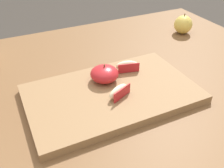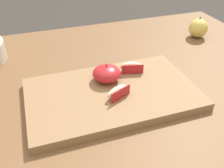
# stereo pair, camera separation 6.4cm
# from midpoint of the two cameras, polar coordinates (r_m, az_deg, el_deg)

# --- Properties ---
(dining_table) EXTENTS (1.30, 0.89, 0.76)m
(dining_table) POSITION_cam_midpoint_polar(r_m,az_deg,el_deg) (0.76, -6.31, -7.38)
(dining_table) COLOR brown
(dining_table) RESTS_ON ground_plane
(cutting_board) EXTENTS (0.43, 0.26, 0.02)m
(cutting_board) POSITION_cam_midpoint_polar(r_m,az_deg,el_deg) (0.65, -2.78, -2.31)
(cutting_board) COLOR olive
(cutting_board) RESTS_ON dining_table
(apple_half_skin_up) EXTENTS (0.08, 0.08, 0.05)m
(apple_half_skin_up) POSITION_cam_midpoint_polar(r_m,az_deg,el_deg) (0.68, -4.39, 2.19)
(apple_half_skin_up) COLOR #B21E23
(apple_half_skin_up) RESTS_ON cutting_board
(apple_wedge_back) EXTENTS (0.07, 0.05, 0.03)m
(apple_wedge_back) POSITION_cam_midpoint_polar(r_m,az_deg,el_deg) (0.62, -1.41, -1.76)
(apple_wedge_back) COLOR beige
(apple_wedge_back) RESTS_ON cutting_board
(apple_wedge_left) EXTENTS (0.07, 0.04, 0.03)m
(apple_wedge_left) POSITION_cam_midpoint_polar(r_m,az_deg,el_deg) (0.72, 0.86, 4.06)
(apple_wedge_left) COLOR beige
(apple_wedge_left) RESTS_ON cutting_board
(whole_apple_golden) EXTENTS (0.07, 0.07, 0.08)m
(whole_apple_golden) POSITION_cam_midpoint_polar(r_m,az_deg,el_deg) (1.04, 13.87, 12.70)
(whole_apple_golden) COLOR #DBBC51
(whole_apple_golden) RESTS_ON dining_table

